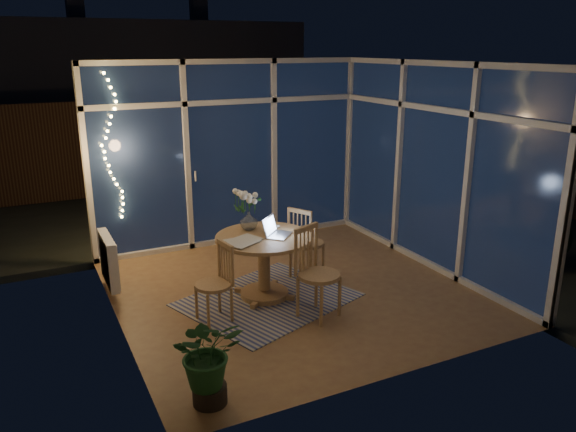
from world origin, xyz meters
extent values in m
plane|color=brown|center=(0.00, 0.00, 0.00)|extent=(4.00, 4.00, 0.00)
plane|color=white|center=(0.00, 0.00, 2.60)|extent=(4.00, 4.00, 0.00)
cube|color=beige|center=(0.00, 2.00, 1.30)|extent=(4.00, 0.04, 2.60)
cube|color=beige|center=(0.00, -2.00, 1.30)|extent=(4.00, 0.04, 2.60)
cube|color=beige|center=(-2.00, 0.00, 1.30)|extent=(0.04, 4.00, 2.60)
cube|color=beige|center=(2.00, 0.00, 1.30)|extent=(0.04, 4.00, 2.60)
cube|color=silver|center=(0.00, 1.96, 1.30)|extent=(4.00, 0.10, 2.60)
cube|color=silver|center=(1.96, 0.00, 1.30)|extent=(0.10, 4.00, 2.60)
cube|color=silver|center=(-1.94, 0.90, 0.40)|extent=(0.10, 0.70, 0.58)
cube|color=black|center=(0.50, 5.00, -0.06)|extent=(12.00, 6.00, 0.10)
cube|color=#341B13|center=(0.00, 5.50, 0.90)|extent=(11.00, 0.08, 1.80)
cube|color=#2E2F37|center=(0.30, 8.50, 2.20)|extent=(7.00, 3.00, 2.20)
sphere|color=black|center=(-0.80, 3.40, 0.45)|extent=(0.90, 0.90, 0.90)
cube|color=#B7B095|center=(-0.38, -0.11, 0.01)|extent=(2.15, 1.94, 0.01)
cylinder|color=olive|center=(-0.38, -0.01, 0.37)|extent=(1.38, 1.38, 0.74)
cube|color=olive|center=(-1.09, -0.32, 0.43)|extent=(0.45, 0.45, 0.86)
cube|color=olive|center=(0.33, 0.29, 0.47)|extent=(0.59, 0.59, 0.93)
cube|color=olive|center=(-0.06, -0.72, 0.50)|extent=(0.60, 0.60, 1.00)
imported|color=silver|center=(-0.44, 0.28, 0.84)|extent=(0.26, 0.26, 0.21)
imported|color=white|center=(-0.17, 0.18, 0.76)|extent=(0.19, 0.19, 0.04)
cube|color=silver|center=(-0.65, -0.10, 0.75)|extent=(0.40, 0.35, 0.02)
cube|color=black|center=(-0.31, -0.12, 0.74)|extent=(0.13, 0.08, 0.01)
imported|color=#1A491F|center=(-1.59, -1.65, 0.38)|extent=(0.61, 0.55, 0.76)
camera|label=1|loc=(-2.75, -5.43, 2.77)|focal=35.00mm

